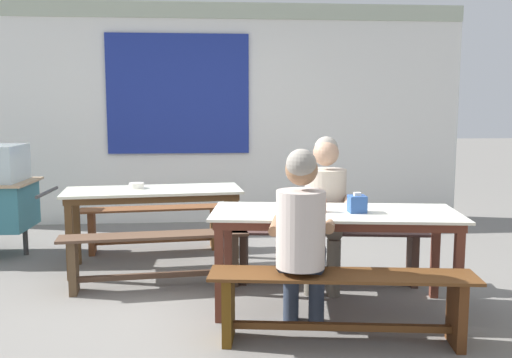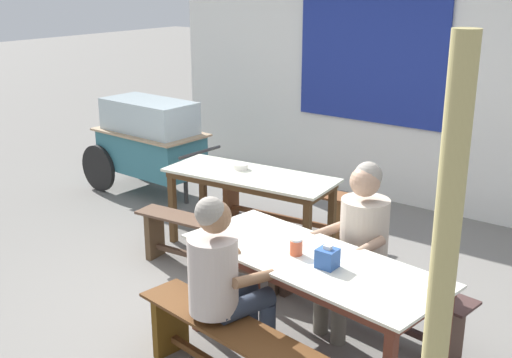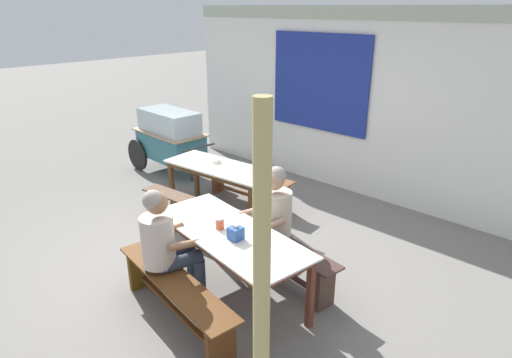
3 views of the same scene
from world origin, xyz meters
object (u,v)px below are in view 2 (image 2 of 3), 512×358
at_px(bench_near_back, 364,289).
at_px(soup_bowl, 241,167).
at_px(bench_near_front, 244,355).
at_px(food_cart, 149,139).
at_px(person_right_near_table, 358,235).
at_px(dining_table_far, 250,182).
at_px(person_near_front, 224,276).
at_px(wooden_support_post, 440,301).
at_px(bench_far_front, 213,241).
at_px(dining_table_near, 311,268).
at_px(tissue_box, 327,258).
at_px(condiment_jar, 296,247).
at_px(bench_far_back, 282,201).

bearing_deg(bench_near_back, soup_bowl, 158.51).
bearing_deg(bench_near_front, food_cart, 143.88).
bearing_deg(person_right_near_table, dining_table_far, 156.21).
distance_m(person_near_front, wooden_support_post, 1.57).
distance_m(bench_far_front, person_right_near_table, 1.48).
relative_size(dining_table_near, bench_near_back, 1.11).
relative_size(dining_table_far, food_cart, 0.98).
bearing_deg(soup_bowl, dining_table_near, -38.58).
bearing_deg(wooden_support_post, soup_bowl, 143.04).
bearing_deg(bench_far_front, food_cart, 149.17).
bearing_deg(tissue_box, condiment_jar, 171.21).
relative_size(bench_far_front, person_right_near_table, 1.24).
bearing_deg(person_right_near_table, dining_table_near, -94.38).
xyz_separation_m(food_cart, soup_bowl, (1.78, -0.52, 0.11)).
height_order(soup_bowl, wooden_support_post, wooden_support_post).
height_order(bench_near_front, wooden_support_post, wooden_support_post).
distance_m(tissue_box, soup_bowl, 2.20).
bearing_deg(wooden_support_post, bench_far_front, 151.19).
height_order(condiment_jar, wooden_support_post, wooden_support_post).
relative_size(condiment_jar, wooden_support_post, 0.05).
bearing_deg(bench_far_back, condiment_jar, -52.99).
distance_m(condiment_jar, wooden_support_post, 1.52).
bearing_deg(tissue_box, dining_table_far, 141.42).
relative_size(bench_far_back, soup_bowl, 10.98).
relative_size(bench_far_front, condiment_jar, 13.68).
height_order(dining_table_near, wooden_support_post, wooden_support_post).
bearing_deg(bench_far_front, wooden_support_post, -28.81).
bearing_deg(tissue_box, person_right_near_table, 100.02).
bearing_deg(food_cart, person_near_front, -36.90).
xyz_separation_m(tissue_box, wooden_support_post, (1.00, -0.73, 0.35)).
distance_m(bench_far_back, bench_far_front, 1.23).
bearing_deg(condiment_jar, soup_bowl, 139.05).
bearing_deg(bench_far_back, dining_table_near, -50.61).
bearing_deg(dining_table_far, bench_far_back, 95.72).
bearing_deg(bench_far_front, condiment_jar, -25.82).
height_order(bench_far_back, bench_near_front, same).
distance_m(dining_table_far, bench_near_back, 1.68).
bearing_deg(food_cart, dining_table_far, -16.67).
distance_m(bench_far_front, soup_bowl, 0.86).
xyz_separation_m(bench_far_front, food_cart, (-2.00, 1.20, 0.36)).
height_order(bench_far_back, person_near_front, person_near_front).
height_order(dining_table_far, person_near_front, person_near_front).
xyz_separation_m(dining_table_far, condiment_jar, (1.33, -1.23, 0.14)).
xyz_separation_m(person_right_near_table, wooden_support_post, (1.10, -1.35, 0.43)).
distance_m(bench_near_back, food_cart, 3.68).
relative_size(food_cart, person_right_near_table, 1.35).
xyz_separation_m(dining_table_near, tissue_box, (0.15, -0.06, 0.14)).
xyz_separation_m(dining_table_far, bench_far_back, (-0.06, 0.61, -0.37)).
relative_size(dining_table_near, bench_far_back, 1.25).
bearing_deg(bench_near_back, wooden_support_post, -52.87).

